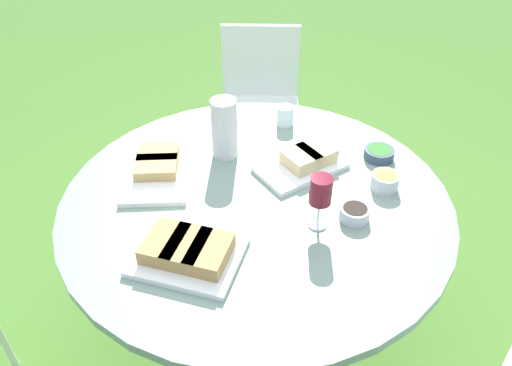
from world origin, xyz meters
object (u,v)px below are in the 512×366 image
(dining_table, at_px, (256,218))
(chair_near_left, at_px, (260,95))
(water_pitcher, at_px, (224,128))
(wine_glass, at_px, (321,192))

(dining_table, distance_m, chair_near_left, 1.20)
(dining_table, xyz_separation_m, chair_near_left, (1.19, -0.12, -0.12))
(chair_near_left, distance_m, water_pitcher, 1.01)
(wine_glass, bearing_deg, dining_table, 48.41)
(water_pitcher, bearing_deg, dining_table, -160.13)
(dining_table, relative_size, chair_near_left, 1.55)
(chair_near_left, xyz_separation_m, water_pitcher, (-0.92, 0.22, 0.35))
(chair_near_left, distance_m, wine_glass, 1.41)
(chair_near_left, bearing_deg, water_pitcher, 166.42)
(chair_near_left, height_order, water_pitcher, water_pitcher)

